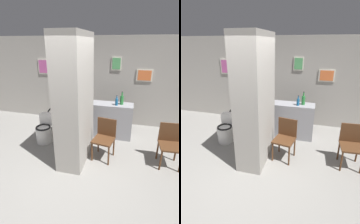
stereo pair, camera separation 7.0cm
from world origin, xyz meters
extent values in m
plane|color=gray|center=(0.00, 0.00, 0.00)|extent=(14.00, 14.00, 0.00)
cube|color=gray|center=(0.00, 2.63, 1.30)|extent=(8.00, 0.06, 2.60)
cube|color=beige|center=(-1.60, 2.58, 1.70)|extent=(0.36, 0.02, 0.48)
cube|color=#B24C8C|center=(-1.60, 2.57, 1.70)|extent=(0.30, 0.01, 0.39)
cube|color=beige|center=(1.50, 2.58, 1.55)|extent=(0.44, 0.02, 0.34)
cube|color=#D86633|center=(1.50, 2.57, 1.55)|extent=(0.36, 0.01, 0.28)
cube|color=beige|center=(0.70, 2.58, 1.85)|extent=(0.28, 0.02, 0.38)
cube|color=#4C9959|center=(0.70, 2.57, 1.85)|extent=(0.23, 0.01, 0.31)
cube|color=gray|center=(0.11, 0.57, 1.30)|extent=(0.50, 1.15, 2.60)
cylinder|color=black|center=(-0.15, 0.34, 1.55)|extent=(0.03, 0.40, 0.40)
cylinder|color=red|center=(-0.17, 0.34, 1.55)|extent=(0.01, 0.07, 0.07)
cube|color=gray|center=(0.68, 1.72, 0.46)|extent=(1.18, 0.44, 0.93)
cylinder|color=white|center=(-0.90, 0.98, 0.20)|extent=(0.39, 0.39, 0.40)
torus|color=black|center=(-0.90, 0.98, 0.42)|extent=(0.38, 0.38, 0.04)
cube|color=white|center=(-0.90, 1.23, 0.55)|extent=(0.35, 0.20, 0.29)
cylinder|color=#4C2D19|center=(0.48, 0.52, 0.22)|extent=(0.04, 0.04, 0.44)
cylinder|color=#4C2D19|center=(0.85, 0.45, 0.22)|extent=(0.04, 0.04, 0.44)
cylinder|color=#4C2D19|center=(0.54, 0.88, 0.22)|extent=(0.04, 0.04, 0.44)
cylinder|color=#4C2D19|center=(0.91, 0.82, 0.22)|extent=(0.04, 0.04, 0.44)
cube|color=#4C2D19|center=(0.70, 0.67, 0.46)|extent=(0.49, 0.49, 0.04)
cube|color=#4C2D19|center=(0.73, 0.86, 0.68)|extent=(0.43, 0.10, 0.41)
cylinder|color=#4C2D19|center=(1.87, 0.55, 0.22)|extent=(0.04, 0.04, 0.44)
cylinder|color=#4C2D19|center=(1.85, 0.93, 0.22)|extent=(0.04, 0.04, 0.44)
cylinder|color=#4C2D19|center=(2.22, 0.95, 0.22)|extent=(0.04, 0.04, 0.44)
cube|color=#4C2D19|center=(2.05, 0.75, 0.46)|extent=(0.45, 0.45, 0.04)
cube|color=#4C2D19|center=(2.04, 0.95, 0.68)|extent=(0.43, 0.05, 0.41)
torus|color=black|center=(-0.85, 1.77, 0.36)|extent=(0.71, 0.04, 0.71)
torus|color=black|center=(0.21, 1.77, 0.36)|extent=(0.71, 0.04, 0.71)
cylinder|color=maroon|center=(-0.32, 1.77, 0.54)|extent=(0.97, 0.04, 0.04)
cylinder|color=maroon|center=(-0.58, 1.77, 0.54)|extent=(0.03, 0.03, 0.37)
cylinder|color=maroon|center=(0.16, 1.77, 0.54)|extent=(0.03, 0.03, 0.34)
cube|color=black|center=(-0.58, 1.77, 0.75)|extent=(0.16, 0.06, 0.04)
cylinder|color=#262626|center=(0.16, 1.77, 0.71)|extent=(0.03, 0.42, 0.03)
cylinder|color=#267233|center=(0.97, 1.74, 1.04)|extent=(0.09, 0.09, 0.22)
cylinder|color=#267233|center=(0.97, 1.74, 1.20)|extent=(0.04, 0.04, 0.10)
sphere|color=#333333|center=(0.97, 1.74, 1.26)|extent=(0.04, 0.04, 0.04)
cylinder|color=#19598C|center=(0.85, 1.65, 1.01)|extent=(0.07, 0.07, 0.17)
cylinder|color=#19598C|center=(0.85, 1.65, 1.14)|extent=(0.03, 0.03, 0.07)
sphere|color=#333333|center=(0.85, 1.65, 1.18)|extent=(0.03, 0.03, 0.03)
camera|label=1|loc=(1.20, -2.57, 2.40)|focal=28.00mm
camera|label=2|loc=(1.26, -2.55, 2.40)|focal=28.00mm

